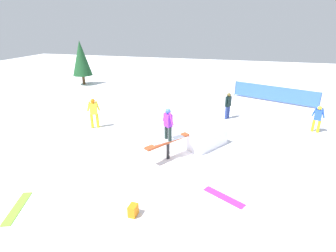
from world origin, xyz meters
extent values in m
plane|color=white|center=(0.00, 0.00, 0.00)|extent=(60.00, 60.00, 0.00)
cylinder|color=black|center=(0.00, 0.00, 0.36)|extent=(0.14, 0.14, 0.72)
cube|color=#A53F1E|center=(0.00, 0.00, 0.76)|extent=(1.96, 1.41, 0.08)
cube|color=white|center=(-1.68, 1.10, 0.33)|extent=(2.33, 2.24, 0.66)
cube|color=white|center=(0.00, 0.00, 0.82)|extent=(1.25, 1.13, 0.03)
cylinder|color=#1B2926|center=(-0.08, -0.10, 1.11)|extent=(0.14, 0.14, 0.56)
cylinder|color=#1B2926|center=(0.08, 0.10, 1.11)|extent=(0.14, 0.14, 0.56)
cube|color=purple|center=(0.00, 0.00, 1.64)|extent=(0.37, 0.38, 0.51)
cylinder|color=purple|center=(-0.14, -0.16, 1.76)|extent=(0.25, 0.28, 0.46)
cylinder|color=purple|center=(0.14, 0.16, 1.76)|extent=(0.25, 0.28, 0.46)
sphere|color=blue|center=(0.00, 0.00, 2.00)|extent=(0.21, 0.21, 0.21)
cylinder|color=yellow|center=(-4.57, 6.26, 0.32)|extent=(0.13, 0.13, 0.64)
cylinder|color=yellow|center=(-4.48, 6.49, 0.32)|extent=(0.13, 0.13, 0.64)
cube|color=blue|center=(-4.52, 6.38, 0.89)|extent=(0.29, 0.36, 0.51)
cylinder|color=blue|center=(-4.59, 6.20, 1.01)|extent=(0.15, 0.21, 0.46)
cylinder|color=blue|center=(-4.45, 6.56, 1.01)|extent=(0.15, 0.21, 0.46)
sphere|color=yellow|center=(-4.52, 6.38, 1.25)|extent=(0.20, 0.20, 0.20)
cylinder|color=navy|center=(-5.26, 1.97, 0.36)|extent=(0.14, 0.14, 0.72)
cylinder|color=navy|center=(-5.49, 2.09, 0.36)|extent=(0.14, 0.14, 0.72)
cube|color=black|center=(-5.37, 2.03, 1.00)|extent=(0.39, 0.33, 0.56)
cylinder|color=black|center=(-5.19, 1.94, 1.13)|extent=(0.20, 0.16, 0.49)
cylinder|color=black|center=(-5.56, 2.12, 1.13)|extent=(0.20, 0.16, 0.49)
sphere|color=brown|center=(-5.37, 2.03, 1.39)|extent=(0.21, 0.21, 0.21)
cylinder|color=yellow|center=(-2.27, -4.37, 0.37)|extent=(0.15, 0.15, 0.74)
cylinder|color=yellow|center=(-2.14, -4.61, 0.37)|extent=(0.15, 0.15, 0.74)
cube|color=yellow|center=(-2.21, -4.49, 1.03)|extent=(0.36, 0.42, 0.58)
cylinder|color=yellow|center=(-2.31, -4.29, 1.16)|extent=(0.18, 0.23, 0.52)
cylinder|color=yellow|center=(-2.10, -4.69, 1.16)|extent=(0.18, 0.23, 0.52)
sphere|color=orange|center=(-2.21, -4.49, 1.44)|extent=(0.23, 0.23, 0.23)
cube|color=#CE2AA2|center=(1.98, 2.34, 0.01)|extent=(0.93, 1.35, 0.02)
cube|color=white|center=(-1.98, -2.26, 0.01)|extent=(0.50, 1.30, 0.02)
cube|color=#80DA35|center=(4.08, -3.52, 0.01)|extent=(1.51, 0.77, 0.02)
cube|color=orange|center=(3.47, -0.09, 0.17)|extent=(0.31, 0.24, 0.34)
cylinder|color=blue|center=(-8.49, 7.48, 0.55)|extent=(0.06, 0.06, 1.10)
cylinder|color=blue|center=(-10.50, 2.32, 0.55)|extent=(0.06, 0.06, 1.10)
cube|color=blue|center=(-9.50, 4.90, 0.61)|extent=(2.02, 5.17, 0.99)
cylinder|color=#4C331E|center=(-10.98, -10.53, 0.41)|extent=(0.24, 0.24, 0.81)
cone|color=#194723|center=(-10.98, -10.53, 2.25)|extent=(1.62, 1.62, 2.88)
camera|label=1|loc=(8.99, 2.40, 5.13)|focal=28.00mm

